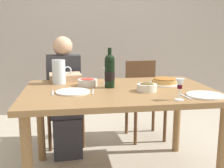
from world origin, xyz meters
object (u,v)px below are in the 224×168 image
wine_glass_left_diner (107,73)px  chair_right (143,94)px  dining_table (119,100)px  salad_bowl (88,82)px  baked_tart (165,81)px  chair_left (64,97)px  wine_bottle (110,71)px  dinner_plate_left_setting (73,92)px  dinner_plate_right_setting (205,95)px  olive_bowl (147,87)px  wine_glass_right_diner (180,85)px  water_pitcher (59,73)px  diner_left (65,91)px

wine_glass_left_diner → chair_right: wine_glass_left_diner is taller
dining_table → salad_bowl: bearing=143.2°
baked_tart → salad_bowl: salad_bowl is taller
dining_table → chair_left: bearing=117.5°
dining_table → wine_bottle: (-0.07, 0.08, 0.23)m
wine_bottle → dinner_plate_left_setting: 0.36m
dining_table → dinner_plate_right_setting: bearing=-29.5°
olive_bowl → dinner_plate_right_setting: size_ratio=0.57×
chair_right → baked_tart: bearing=83.8°
olive_bowl → wine_glass_right_diner: bearing=-64.1°
salad_bowl → dinner_plate_left_setting: size_ratio=0.64×
wine_glass_left_diner → chair_left: 0.84m
salad_bowl → dinner_plate_left_setting: salad_bowl is taller
salad_bowl → olive_bowl: 0.52m
dinner_plate_left_setting → chair_left: 0.98m
water_pitcher → wine_glass_left_diner: (0.41, -0.08, 0.01)m
wine_glass_left_diner → dinner_plate_right_setting: (0.63, -0.55, -0.09)m
wine_bottle → chair_left: bearing=116.0°
olive_bowl → baked_tart: bearing=46.8°
salad_bowl → wine_glass_right_diner: size_ratio=1.13×
baked_tart → dinner_plate_right_setting: baked_tart is taller
olive_bowl → chair_left: 1.21m
chair_left → wine_glass_right_diner: bearing=117.6°
wine_glass_right_diner → dinner_plate_left_setting: size_ratio=0.57×
dinner_plate_left_setting → diner_left: 0.72m
wine_bottle → dinner_plate_left_setting: bearing=-154.8°
wine_glass_left_diner → chair_right: bearing=52.3°
water_pitcher → baked_tart: 0.92m
wine_bottle → salad_bowl: (-0.17, 0.10, -0.10)m
wine_bottle → wine_glass_left_diner: wine_bottle is taller
olive_bowl → chair_right: 1.07m
olive_bowl → dinner_plate_left_setting: (-0.56, 0.04, -0.03)m
olive_bowl → wine_glass_left_diner: wine_glass_left_diner is taller
salad_bowl → chair_right: (0.68, 0.71, -0.30)m
olive_bowl → chair_left: size_ratio=0.17×
wine_glass_left_diner → diner_left: (-0.37, 0.41, -0.24)m
olive_bowl → dinner_plate_right_setting: (0.37, -0.21, -0.03)m
salad_bowl → diner_left: (-0.20, 0.46, -0.18)m
olive_bowl → diner_left: diner_left is taller
water_pitcher → chair_right: size_ratio=0.24×
chair_left → chair_right: bearing=176.8°
baked_tart → chair_right: 0.81m
wine_bottle → chair_right: size_ratio=0.37×
wine_bottle → dinner_plate_right_setting: bearing=-32.2°
dinner_plate_left_setting → chair_right: chair_right is taller
salad_bowl → wine_bottle: bearing=-30.4°
chair_left → diner_left: bearing=89.3°
olive_bowl → dinner_plate_left_setting: size_ratio=0.59×
chair_left → olive_bowl: bearing=119.3°
olive_bowl → diner_left: (-0.64, 0.74, -0.18)m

